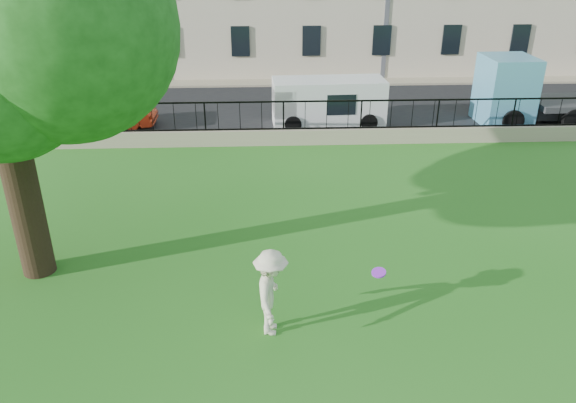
{
  "coord_description": "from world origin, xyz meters",
  "views": [
    {
      "loc": [
        -0.78,
        -8.82,
        7.38
      ],
      "look_at": [
        -0.21,
        3.5,
        1.54
      ],
      "focal_mm": 35.0,
      "sensor_mm": 36.0,
      "label": 1
    }
  ],
  "objects_px": {
    "white_van": "(328,102)",
    "red_sedan": "(104,112)",
    "frisbee": "(379,273)",
    "blue_truck": "(560,90)",
    "man": "(271,293)"
  },
  "relations": [
    {
      "from": "white_van",
      "to": "red_sedan",
      "type": "bearing_deg",
      "value": 177.22
    },
    {
      "from": "frisbee",
      "to": "white_van",
      "type": "xyz_separation_m",
      "value": [
        0.7,
        14.51,
        -0.78
      ]
    },
    {
      "from": "blue_truck",
      "to": "frisbee",
      "type": "bearing_deg",
      "value": -127.12
    },
    {
      "from": "man",
      "to": "white_van",
      "type": "height_order",
      "value": "white_van"
    },
    {
      "from": "red_sedan",
      "to": "blue_truck",
      "type": "distance_m",
      "value": 19.43
    },
    {
      "from": "red_sedan",
      "to": "frisbee",
      "type": "bearing_deg",
      "value": -149.65
    },
    {
      "from": "white_van",
      "to": "blue_truck",
      "type": "xyz_separation_m",
      "value": [
        9.96,
        0.0,
        0.44
      ]
    },
    {
      "from": "white_van",
      "to": "blue_truck",
      "type": "distance_m",
      "value": 9.97
    },
    {
      "from": "man",
      "to": "blue_truck",
      "type": "xyz_separation_m",
      "value": [
        12.65,
        13.88,
        0.49
      ]
    },
    {
      "from": "frisbee",
      "to": "red_sedan",
      "type": "height_order",
      "value": "frisbee"
    },
    {
      "from": "man",
      "to": "red_sedan",
      "type": "height_order",
      "value": "man"
    },
    {
      "from": "frisbee",
      "to": "blue_truck",
      "type": "bearing_deg",
      "value": 53.71
    },
    {
      "from": "red_sedan",
      "to": "white_van",
      "type": "relative_size",
      "value": 0.91
    },
    {
      "from": "man",
      "to": "frisbee",
      "type": "distance_m",
      "value": 2.24
    },
    {
      "from": "man",
      "to": "red_sedan",
      "type": "bearing_deg",
      "value": 31.67
    }
  ]
}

